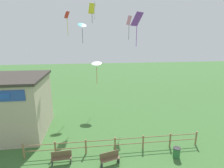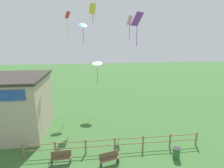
{
  "view_description": "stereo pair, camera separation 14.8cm",
  "coord_description": "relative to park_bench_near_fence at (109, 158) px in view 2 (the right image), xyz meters",
  "views": [
    {
      "loc": [
        -1.87,
        -6.77,
        9.12
      ],
      "look_at": [
        0.0,
        7.84,
        5.29
      ],
      "focal_mm": 28.0,
      "sensor_mm": 36.0,
      "label": 1
    },
    {
      "loc": [
        -1.73,
        -6.78,
        9.12
      ],
      "look_at": [
        0.0,
        7.84,
        5.29
      ],
      "focal_mm": 28.0,
      "sensor_mm": 36.0,
      "label": 2
    }
  ],
  "objects": [
    {
      "name": "wooden_fence",
      "position": [
        0.62,
        1.48,
        0.22
      ],
      "size": [
        14.56,
        0.14,
        1.28
      ],
      "color": "olive",
      "rests_on": "ground_plane"
    },
    {
      "name": "park_bench_near_fence",
      "position": [
        0.0,
        0.0,
        0.0
      ],
      "size": [
        1.55,
        0.76,
        0.97
      ],
      "color": "brown",
      "rests_on": "ground_plane"
    },
    {
      "name": "park_bench_by_building",
      "position": [
        -3.59,
        0.55,
        0.0
      ],
      "size": [
        1.52,
        0.49,
        0.97
      ],
      "color": "brown",
      "rests_on": "ground_plane"
    },
    {
      "name": "trash_bin",
      "position": [
        5.32,
        0.08,
        -0.08
      ],
      "size": [
        0.58,
        0.58,
        0.84
      ],
      "color": "#2D6B38",
      "rests_on": "ground_plane"
    },
    {
      "name": "kite_white_delta",
      "position": [
        -0.4,
        10.94,
        5.59
      ],
      "size": [
        1.57,
        1.55,
        2.92
      ],
      "color": "white"
    },
    {
      "name": "kite_cyan_delta",
      "position": [
        -2.09,
        13.13,
        10.33
      ],
      "size": [
        1.42,
        1.37,
        2.66
      ],
      "color": "#2DB2C6"
    },
    {
      "name": "kite_red_diamond",
      "position": [
        -3.64,
        10.33,
        10.78
      ],
      "size": [
        0.65,
        0.71,
        2.65
      ],
      "color": "red"
    },
    {
      "name": "kite_purple_streamer",
      "position": [
        3.11,
        5.13,
        10.1
      ],
      "size": [
        1.22,
        1.17,
        2.99
      ],
      "color": "purple"
    },
    {
      "name": "kite_pink_diamond",
      "position": [
        3.58,
        10.51,
        10.47
      ],
      "size": [
        0.78,
        0.79,
        2.76
      ],
      "color": "pink"
    },
    {
      "name": "kite_yellow_diamond",
      "position": [
        -0.77,
        12.74,
        12.18
      ],
      "size": [
        0.98,
        0.83,
        2.36
      ],
      "color": "yellow"
    }
  ]
}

